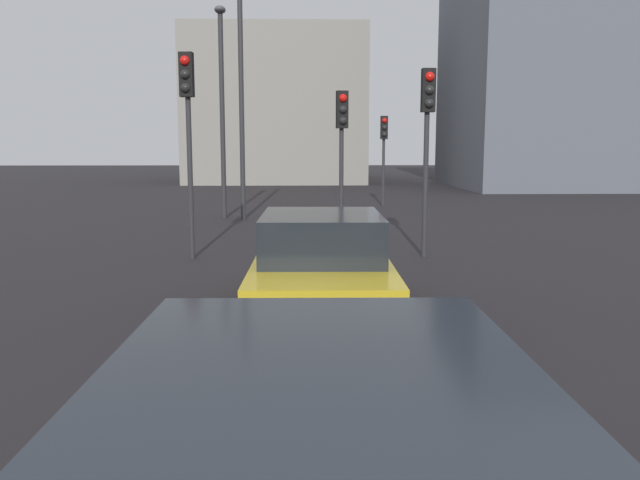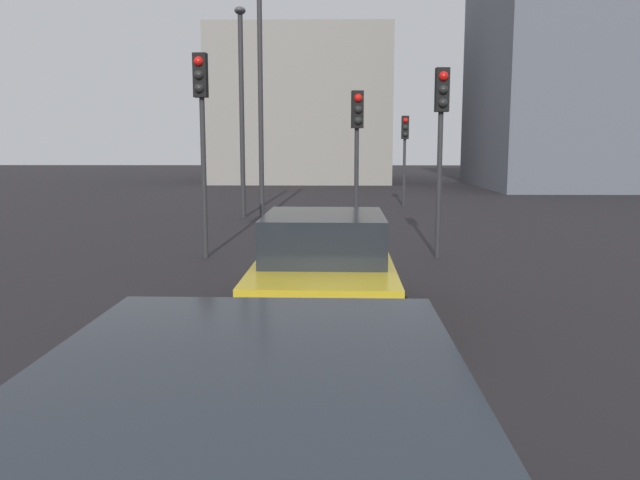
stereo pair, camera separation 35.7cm
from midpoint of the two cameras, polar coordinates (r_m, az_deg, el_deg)
name	(u,v)px [view 2 (the right image)]	position (r m, az deg, el deg)	size (l,w,h in m)	color
car_yellow_lead	(325,268)	(8.97, 1.55, -2.48)	(4.54, 2.09, 1.50)	gold
traffic_light_near_left	(441,123)	(14.01, 11.40, 10.13)	(0.32, 0.29, 4.01)	#2D2D30
traffic_light_near_right	(357,134)	(16.06, 3.95, 9.33)	(0.33, 0.30, 3.73)	#2D2D30
traffic_light_far_left	(405,141)	(25.85, 7.91, 8.63)	(0.32, 0.28, 3.57)	#2D2D30
traffic_light_far_right	(201,113)	(13.94, -9.71, 11.01)	(0.32, 0.30, 4.31)	#2D2D30
street_lamp_kerbside	(241,95)	(21.84, -6.48, 12.63)	(0.56, 0.36, 6.85)	#2D2D30
street_lamp_far	(260,80)	(21.36, -4.81, 13.89)	(0.56, 0.36, 7.66)	#2D2D30
building_facade_left	(577,59)	(40.80, 22.03, 14.61)	(11.84, 10.54, 14.57)	slate
building_facade_center	(303,110)	(46.23, -1.31, 11.40)	(13.58, 11.46, 9.76)	gray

